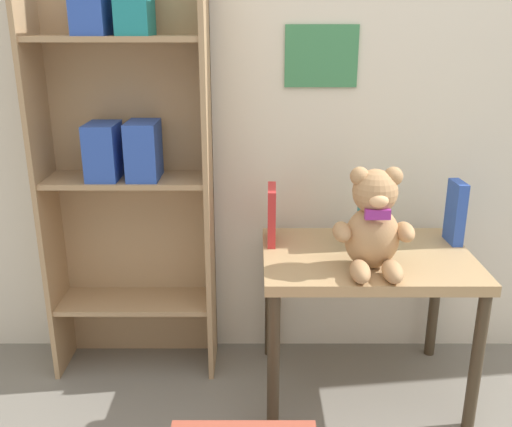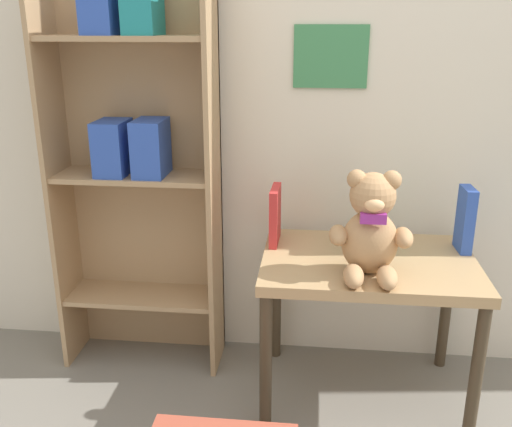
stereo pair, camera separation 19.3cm
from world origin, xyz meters
name	(u,v)px [view 2 (the right image)]	position (x,y,z in m)	size (l,w,h in m)	color
wall_back	(356,28)	(0.00, 1.28, 1.25)	(4.80, 0.07, 2.50)	silver
bookshelf_side	(136,149)	(-0.77, 1.15, 0.84)	(0.59, 0.23, 1.49)	tan
display_table	(368,278)	(0.06, 0.96, 0.46)	(0.70, 0.50, 0.53)	tan
teddy_bear	(371,229)	(0.05, 0.84, 0.68)	(0.25, 0.23, 0.33)	tan
book_standing_red	(275,215)	(-0.26, 1.07, 0.63)	(0.03, 0.15, 0.20)	red
book_standing_teal	(369,214)	(0.06, 1.05, 0.65)	(0.03, 0.13, 0.25)	teal
book_standing_blue	(465,220)	(0.39, 1.07, 0.64)	(0.04, 0.10, 0.22)	#2D51B7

